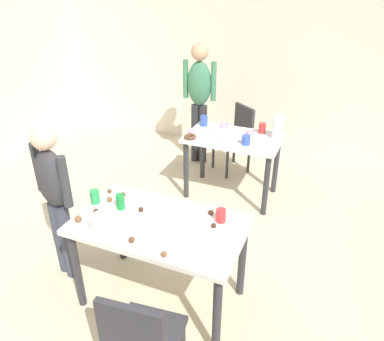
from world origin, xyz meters
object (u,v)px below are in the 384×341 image
(mixing_bowl, at_px, (105,222))
(pitcher_far, at_px, (278,128))
(dining_table_far, at_px, (233,147))
(soda_can, at_px, (120,202))
(chair_near_table, at_px, (141,340))
(chair_far_table, at_px, (237,135))
(person_girl_near, at_px, (55,193))
(person_adult_far, at_px, (199,93))
(dining_table_near, at_px, (160,234))

(mixing_bowl, height_order, pitcher_far, pitcher_far)
(dining_table_far, xyz_separation_m, soda_can, (-0.37, -1.72, 0.18))
(soda_can, bearing_deg, chair_near_table, -52.43)
(mixing_bowl, distance_m, pitcher_far, 2.26)
(chair_near_table, bearing_deg, soda_can, 127.57)
(chair_far_table, distance_m, person_girl_near, 2.62)
(chair_near_table, distance_m, person_adult_far, 3.38)
(mixing_bowl, xyz_separation_m, soda_can, (-0.03, 0.25, 0.02))
(soda_can, height_order, pitcher_far, pitcher_far)
(person_girl_near, relative_size, person_adult_far, 0.86)
(mixing_bowl, bearing_deg, dining_table_near, 29.92)
(chair_far_table, bearing_deg, pitcher_far, -40.87)
(chair_far_table, bearing_deg, mixing_bowl, -94.35)
(dining_table_near, distance_m, dining_table_far, 1.78)
(mixing_bowl, bearing_deg, soda_can, 96.93)
(person_girl_near, height_order, soda_can, person_girl_near)
(dining_table_near, height_order, pitcher_far, pitcher_far)
(dining_table_far, xyz_separation_m, chair_far_table, (-0.14, 0.66, -0.13))
(person_girl_near, bearing_deg, soda_can, 10.32)
(chair_far_table, distance_m, mixing_bowl, 2.65)
(person_adult_far, distance_m, soda_can, 2.44)
(person_adult_far, distance_m, pitcher_far, 1.28)
(person_adult_far, xyz_separation_m, soda_can, (0.32, -2.42, -0.17))
(chair_far_table, height_order, pitcher_far, pitcher_far)
(person_adult_far, distance_m, mixing_bowl, 2.69)
(chair_near_table, relative_size, pitcher_far, 3.59)
(dining_table_near, distance_m, chair_far_table, 2.45)
(chair_near_table, distance_m, soda_can, 1.05)
(mixing_bowl, relative_size, pitcher_far, 0.89)
(dining_table_near, height_order, soda_can, soda_can)
(person_girl_near, bearing_deg, chair_near_table, -31.00)
(chair_far_table, xyz_separation_m, person_girl_near, (-0.78, -2.48, 0.32))
(dining_table_near, distance_m, pitcher_far, 1.99)
(chair_far_table, bearing_deg, dining_table_far, -77.70)
(dining_table_far, relative_size, pitcher_far, 4.34)
(chair_near_table, distance_m, mixing_bowl, 0.85)
(dining_table_near, xyz_separation_m, dining_table_far, (0.02, 1.78, -0.02))
(person_adult_far, xyz_separation_m, pitcher_far, (1.15, -0.56, -0.11))
(dining_table_near, relative_size, mixing_bowl, 5.81)
(pitcher_far, bearing_deg, mixing_bowl, -110.75)
(pitcher_far, bearing_deg, soda_can, -114.01)
(person_girl_near, xyz_separation_m, person_adult_far, (0.23, 2.52, 0.16))
(person_girl_near, xyz_separation_m, mixing_bowl, (0.58, -0.15, -0.03))
(dining_table_far, height_order, soda_can, soda_can)
(chair_far_table, xyz_separation_m, pitcher_far, (0.60, -0.52, 0.37))
(person_adult_far, bearing_deg, dining_table_far, -45.31)
(dining_table_far, bearing_deg, chair_near_table, -84.58)
(chair_near_table, relative_size, person_adult_far, 0.54)
(chair_near_table, bearing_deg, pitcher_far, 85.35)
(chair_near_table, relative_size, soda_can, 7.13)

